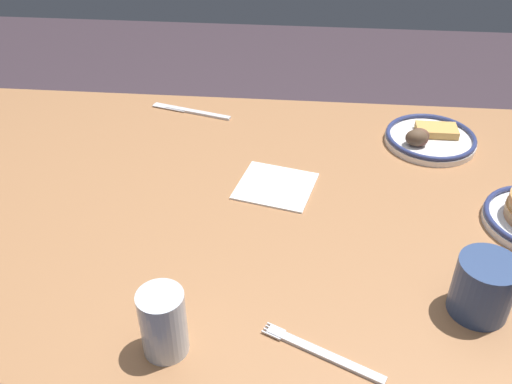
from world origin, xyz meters
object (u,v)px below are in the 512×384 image
at_px(coffee_mug, 484,285).
at_px(paper_napkin, 276,186).
at_px(drinking_glass, 164,325).
at_px(butter_knife, 191,111).
at_px(fork_near, 321,353).
at_px(plate_center_pancakes, 429,138).

relative_size(coffee_mug, paper_napkin, 0.84).
relative_size(drinking_glass, butter_knife, 0.53).
relative_size(paper_napkin, butter_knife, 0.72).
height_order(drinking_glass, fork_near, drinking_glass).
height_order(coffee_mug, paper_napkin, coffee_mug).
xyz_separation_m(plate_center_pancakes, coffee_mug, (-0.00, 0.50, 0.04)).
height_order(drinking_glass, paper_napkin, drinking_glass).
relative_size(coffee_mug, fork_near, 0.69).
distance_m(coffee_mug, paper_napkin, 0.46).
relative_size(plate_center_pancakes, drinking_glass, 1.85).
height_order(plate_center_pancakes, drinking_glass, drinking_glass).
bearing_deg(paper_napkin, drinking_glass, 72.30).
bearing_deg(paper_napkin, plate_center_pancakes, -149.28).
bearing_deg(plate_center_pancakes, butter_knife, -9.93).
bearing_deg(drinking_glass, plate_center_pancakes, -127.19).
bearing_deg(drinking_glass, butter_knife, -82.46).
relative_size(plate_center_pancakes, paper_napkin, 1.37).
bearing_deg(butter_knife, coffee_mug, 133.40).
bearing_deg(fork_near, coffee_mug, -155.42).
height_order(coffee_mug, butter_knife, coffee_mug).
bearing_deg(paper_napkin, coffee_mug, 138.32).
distance_m(coffee_mug, butter_knife, 0.83).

